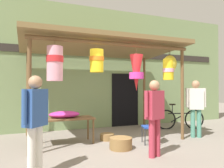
% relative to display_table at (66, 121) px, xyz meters
% --- Properties ---
extents(ground_plane, '(30.00, 30.00, 0.00)m').
position_rel_display_table_xyz_m(ground_plane, '(1.27, -0.52, -0.61)').
color(ground_plane, gray).
extents(shop_facade, '(12.31, 0.29, 4.42)m').
position_rel_display_table_xyz_m(shop_facade, '(1.27, 1.96, 1.60)').
color(shop_facade, '#7A9360').
rests_on(shop_facade, ground_plane).
extents(market_stall_canopy, '(4.59, 2.64, 2.83)m').
position_rel_display_table_xyz_m(market_stall_canopy, '(1.16, 0.09, 1.88)').
color(market_stall_canopy, brown).
rests_on(market_stall_canopy, ground_plane).
extents(display_table, '(1.45, 0.62, 0.68)m').
position_rel_display_table_xyz_m(display_table, '(0.00, 0.00, 0.00)').
color(display_table, brown).
rests_on(display_table, ground_plane).
extents(flower_heap_on_table, '(0.81, 0.57, 0.17)m').
position_rel_display_table_xyz_m(flower_heap_on_table, '(-0.01, 0.07, 0.16)').
color(flower_heap_on_table, '#D13399').
rests_on(flower_heap_on_table, display_table).
extents(folding_chair, '(0.50, 0.50, 0.84)m').
position_rel_display_table_xyz_m(folding_chair, '(2.14, -0.84, -0.10)').
color(folding_chair, '#2347A8').
rests_on(folding_chair, ground_plane).
extents(wicker_basket_by_table, '(0.54, 0.54, 0.27)m').
position_rel_display_table_xyz_m(wicker_basket_by_table, '(1.14, -0.99, -0.47)').
color(wicker_basket_by_table, olive).
rests_on(wicker_basket_by_table, ground_plane).
extents(wicker_basket_spare, '(0.40, 0.40, 0.18)m').
position_rel_display_table_xyz_m(wicker_basket_spare, '(1.15, -0.03, -0.52)').
color(wicker_basket_spare, olive).
rests_on(wicker_basket_spare, ground_plane).
extents(parked_bicycle, '(1.69, 0.62, 0.92)m').
position_rel_display_table_xyz_m(parked_bicycle, '(4.15, 0.55, -0.26)').
color(parked_bicycle, black).
rests_on(parked_bicycle, ground_plane).
extents(vendor_in_orange, '(0.57, 0.33, 1.63)m').
position_rel_display_table_xyz_m(vendor_in_orange, '(1.57, -1.79, 0.36)').
color(vendor_in_orange, '#B23347').
rests_on(vendor_in_orange, ground_plane).
extents(customer_foreground, '(0.43, 0.46, 1.68)m').
position_rel_display_table_xyz_m(customer_foreground, '(-0.85, -1.90, 0.39)').
color(customer_foreground, silver).
rests_on(customer_foreground, ground_plane).
extents(shopper_by_bananas, '(0.54, 0.37, 1.68)m').
position_rel_display_table_xyz_m(shopper_by_bananas, '(3.70, -0.71, 0.39)').
color(shopper_by_bananas, '#4C8E7A').
rests_on(shopper_by_bananas, ground_plane).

